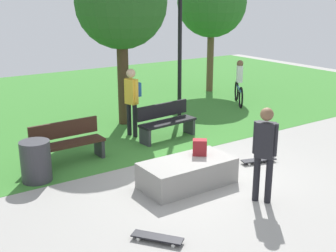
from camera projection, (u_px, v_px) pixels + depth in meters
name	position (u px, v px, depth m)	size (l,w,h in m)	color
ground_plane	(203.00, 179.00, 8.91)	(28.00, 28.00, 0.00)	gray
grass_lawn	(63.00, 104.00, 15.03)	(26.60, 12.58, 0.01)	#387A2D
concrete_ledge	(187.00, 173.00, 8.56)	(1.84, 0.93, 0.51)	gray
backpack_on_ledge	(200.00, 147.00, 8.75)	(0.28, 0.20, 0.32)	maroon
skater_performing_trick	(265.00, 148.00, 7.66)	(0.34, 0.38, 1.75)	black
skateboard_by_ledge	(157.00, 237.00, 6.64)	(0.64, 0.76, 0.08)	black
skateboard_spare	(259.00, 160.00, 9.75)	(0.82, 0.41, 0.08)	black
park_bench_near_path	(67.00, 142.00, 9.67)	(1.61, 0.52, 0.91)	#331E14
park_bench_near_lamppost	(166.00, 121.00, 11.29)	(1.64, 0.62, 0.91)	black
tree_tall_oak	(121.00, 4.00, 11.80)	(2.52, 2.52, 4.66)	#42301E
tree_slender_maple	(212.00, 3.00, 16.11)	(2.56, 2.56, 4.60)	brown
lamp_post	(180.00, 27.00, 12.75)	(0.28, 0.28, 4.43)	black
trash_bin	(36.00, 161.00, 8.71)	(0.60, 0.60, 0.83)	#333338
pedestrian_with_backpack	(132.00, 96.00, 11.34)	(0.40, 0.42, 1.79)	black
cyclist_on_bicycle	(239.00, 85.00, 14.91)	(1.10, 1.52, 1.52)	black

